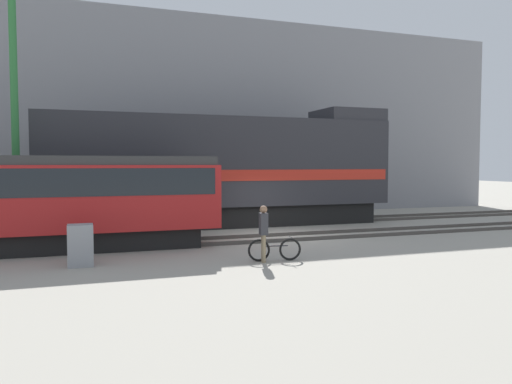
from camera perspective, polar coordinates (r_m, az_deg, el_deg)
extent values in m
plane|color=#9E998C|center=(20.31, 2.51, -5.07)|extent=(120.00, 120.00, 0.00)
cube|color=#47423D|center=(18.95, 4.18, -5.45)|extent=(60.00, 0.07, 0.14)
cube|color=#47423D|center=(20.26, 2.56, -4.89)|extent=(60.00, 0.07, 0.14)
cube|color=#47423D|center=(23.36, -0.50, -3.81)|extent=(60.00, 0.07, 0.14)
cube|color=#47423D|center=(24.71, -1.57, -3.43)|extent=(60.00, 0.07, 0.14)
cube|color=gray|center=(31.88, -5.74, 8.18)|extent=(37.86, 6.00, 11.40)
cube|color=black|center=(23.63, -3.91, -2.69)|extent=(14.96, 2.55, 1.00)
cube|color=#2D2D33|center=(23.51, -3.94, 3.47)|extent=(16.26, 3.00, 4.06)
cube|color=red|center=(23.51, -3.93, 1.98)|extent=(15.94, 3.04, 0.50)
cube|color=#2D2D33|center=(26.18, 10.34, 8.50)|extent=(3.00, 2.85, 0.60)
cube|color=black|center=(18.11, -22.55, -5.20)|extent=(9.89, 2.00, 0.70)
cube|color=#B21E1E|center=(17.96, -22.65, -0.64)|extent=(11.24, 2.50, 2.19)
cube|color=#1E2328|center=(17.94, -22.69, 1.10)|extent=(10.79, 2.54, 0.90)
cube|color=#333333|center=(17.93, -22.73, 3.34)|extent=(11.02, 2.38, 0.30)
torus|color=black|center=(15.24, 3.91, -6.56)|extent=(0.68, 0.18, 0.68)
torus|color=black|center=(15.04, 0.34, -6.68)|extent=(0.68, 0.18, 0.68)
cylinder|color=black|center=(15.11, 2.14, -6.18)|extent=(0.81, 0.17, 0.04)
cylinder|color=black|center=(15.04, 0.91, -6.09)|extent=(0.03, 0.03, 0.30)
cylinder|color=#262626|center=(15.18, 3.92, -5.11)|extent=(0.09, 0.44, 0.02)
cylinder|color=#8C7A5B|center=(14.98, 0.80, -6.42)|extent=(0.11, 0.11, 0.83)
cylinder|color=#8C7A5B|center=(14.82, 0.92, -6.52)|extent=(0.11, 0.11, 0.83)
cube|color=#333338|center=(14.80, 0.86, -3.67)|extent=(0.28, 0.39, 0.64)
sphere|color=#8C664C|center=(14.75, 0.87, -2.00)|extent=(0.22, 0.22, 0.22)
cylinder|color=#2D7238|center=(20.48, -25.85, 7.68)|extent=(0.27, 0.27, 9.27)
cube|color=gray|center=(15.18, -19.42, -5.77)|extent=(0.70, 0.60, 1.20)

